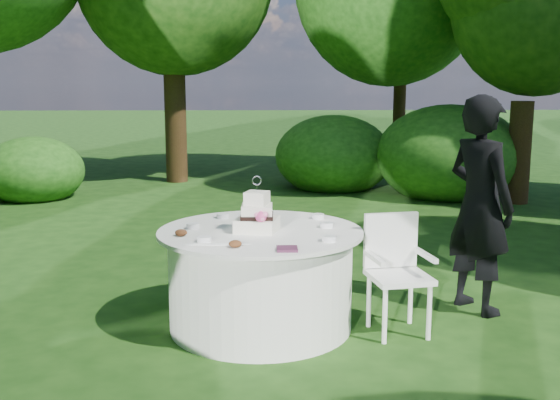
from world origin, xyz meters
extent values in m
plane|color=#16390F|center=(0.00, 0.00, 0.00)|extent=(80.00, 80.00, 0.00)
cube|color=#481F38|center=(0.18, -0.62, 0.78)|extent=(0.14, 0.14, 0.02)
ellipsoid|color=white|center=(-0.29, -0.47, 0.78)|extent=(0.48, 0.07, 0.01)
imported|color=black|center=(1.79, 0.33, 0.89)|extent=(0.68, 0.77, 1.78)
cylinder|color=white|center=(0.00, 0.00, 0.37)|extent=(1.40, 1.40, 0.74)
cylinder|color=silver|center=(0.00, 0.00, 0.76)|extent=(1.56, 1.56, 0.03)
cube|color=silver|center=(-0.02, -0.03, 0.82)|extent=(0.36, 0.36, 0.10)
cube|color=beige|center=(-0.02, -0.03, 0.92)|extent=(0.23, 0.23, 0.10)
cube|color=white|center=(-0.02, -0.03, 1.02)|extent=(0.20, 0.20, 0.10)
cube|color=black|center=(-0.02, -0.03, 0.89)|extent=(0.25, 0.25, 0.03)
sphere|color=#CD3C7E|center=(0.01, -0.17, 0.91)|extent=(0.08, 0.08, 0.08)
cylinder|color=silver|center=(-0.02, -0.03, 1.09)|extent=(0.01, 0.01, 0.05)
torus|color=silver|center=(-0.02, -0.03, 1.16)|extent=(0.07, 0.02, 0.07)
cube|color=white|center=(1.04, -0.17, 0.44)|extent=(0.49, 0.49, 0.04)
cube|color=white|center=(1.00, 0.02, 0.68)|extent=(0.43, 0.11, 0.42)
cylinder|color=white|center=(0.90, -0.37, 0.21)|extent=(0.04, 0.04, 0.42)
cylinder|color=white|center=(1.24, -0.31, 0.21)|extent=(0.04, 0.04, 0.42)
cylinder|color=silver|center=(0.84, -0.03, 0.21)|extent=(0.04, 0.04, 0.42)
cylinder|color=white|center=(1.18, 0.03, 0.21)|extent=(0.04, 0.04, 0.42)
cube|color=white|center=(0.84, -0.21, 0.60)|extent=(0.10, 0.38, 0.04)
cube|color=white|center=(1.24, -0.14, 0.60)|extent=(0.10, 0.38, 0.04)
cylinder|color=white|center=(0.51, 0.06, 0.79)|extent=(0.10, 0.10, 0.04)
cylinder|color=white|center=(0.48, 0.39, 0.79)|extent=(0.10, 0.10, 0.04)
cylinder|color=white|center=(-0.31, 0.45, 0.79)|extent=(0.10, 0.10, 0.04)
cylinder|color=white|center=(-0.39, -0.37, 0.79)|extent=(0.10, 0.10, 0.04)
cylinder|color=white|center=(-0.52, 0.06, 0.79)|extent=(0.10, 0.10, 0.04)
cylinder|color=white|center=(0.48, -0.38, 0.79)|extent=(0.10, 0.10, 0.04)
ellipsoid|color=#562D16|center=(-0.17, -0.53, 0.79)|extent=(0.09, 0.09, 0.05)
ellipsoid|color=#562D16|center=(-0.58, -0.18, 0.79)|extent=(0.09, 0.09, 0.05)
camera|label=1|loc=(-0.01, -4.85, 1.87)|focal=42.00mm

